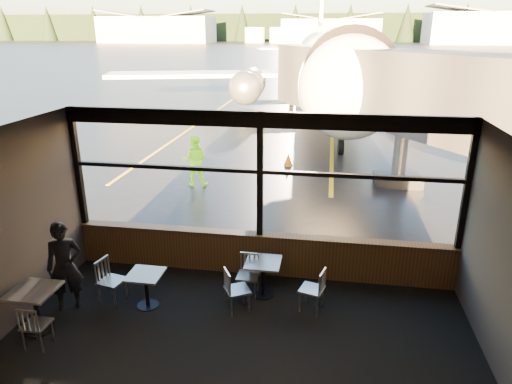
% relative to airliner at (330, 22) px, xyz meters
% --- Properties ---
extents(ground_plane, '(520.00, 520.00, 0.00)m').
position_rel_airliner_xyz_m(ground_plane, '(-1.03, 97.50, -5.48)').
color(ground_plane, black).
rests_on(ground_plane, ground).
extents(carpet_floor, '(8.00, 6.00, 0.01)m').
position_rel_airliner_xyz_m(carpet_floor, '(-1.03, -25.50, -5.47)').
color(carpet_floor, black).
rests_on(carpet_floor, ground).
extents(ceiling, '(8.00, 6.00, 0.04)m').
position_rel_airliner_xyz_m(ceiling, '(-1.03, -25.50, -1.98)').
color(ceiling, '#38332D').
rests_on(ceiling, ground).
extents(window_sill, '(8.00, 0.28, 0.90)m').
position_rel_airliner_xyz_m(window_sill, '(-1.03, -22.50, -5.03)').
color(window_sill, brown).
rests_on(window_sill, ground).
extents(window_header, '(8.00, 0.18, 0.30)m').
position_rel_airliner_xyz_m(window_header, '(-1.03, -22.50, -2.13)').
color(window_header, black).
rests_on(window_header, ground).
extents(mullion_left, '(0.12, 0.12, 2.60)m').
position_rel_airliner_xyz_m(mullion_left, '(-4.98, -22.50, -3.28)').
color(mullion_left, black).
rests_on(mullion_left, ground).
extents(mullion_centre, '(0.12, 0.12, 2.60)m').
position_rel_airliner_xyz_m(mullion_centre, '(-1.03, -22.50, -3.28)').
color(mullion_centre, black).
rests_on(mullion_centre, ground).
extents(mullion_right, '(0.12, 0.12, 2.60)m').
position_rel_airliner_xyz_m(mullion_right, '(2.92, -22.50, -3.28)').
color(mullion_right, black).
rests_on(mullion_right, ground).
extents(window_transom, '(8.00, 0.10, 0.08)m').
position_rel_airliner_xyz_m(window_transom, '(-1.03, -22.50, -3.18)').
color(window_transom, black).
rests_on(window_transom, ground).
extents(airliner, '(32.30, 37.85, 10.95)m').
position_rel_airliner_xyz_m(airliner, '(0.00, 0.00, 0.00)').
color(airliner, silver).
rests_on(airliner, ground_plane).
extents(jet_bridge, '(9.32, 11.39, 4.97)m').
position_rel_airliner_xyz_m(jet_bridge, '(2.57, -17.00, -2.99)').
color(jet_bridge, '#2C2C2F').
rests_on(jet_bridge, ground_plane).
extents(cafe_table_near, '(0.67, 0.67, 0.74)m').
position_rel_airliner_xyz_m(cafe_table_near, '(-0.83, -23.34, -5.11)').
color(cafe_table_near, '#A7A199').
rests_on(cafe_table_near, carpet_floor).
extents(cafe_table_mid, '(0.63, 0.63, 0.70)m').
position_rel_airliner_xyz_m(cafe_table_mid, '(-2.95, -24.08, -5.13)').
color(cafe_table_mid, gray).
rests_on(cafe_table_mid, carpet_floor).
extents(cafe_table_left, '(0.74, 0.74, 0.81)m').
position_rel_airliner_xyz_m(cafe_table_left, '(-4.54, -25.09, -5.07)').
color(cafe_table_left, gray).
rests_on(cafe_table_left, carpet_floor).
extents(chair_near_e, '(0.58, 0.58, 0.87)m').
position_rel_airliner_xyz_m(chair_near_e, '(0.13, -23.71, -5.04)').
color(chair_near_e, beige).
rests_on(chair_near_e, carpet_floor).
extents(chair_near_w, '(0.65, 0.65, 0.88)m').
position_rel_airliner_xyz_m(chair_near_w, '(-1.22, -23.96, -5.04)').
color(chair_near_w, '#B5B0A4').
rests_on(chair_near_w, carpet_floor).
extents(chair_near_n, '(0.48, 0.48, 0.86)m').
position_rel_airliner_xyz_m(chair_near_n, '(-1.12, -23.42, -5.05)').
color(chair_near_n, '#B6B1A4').
rests_on(chair_near_n, carpet_floor).
extents(chair_mid_w, '(0.59, 0.59, 0.91)m').
position_rel_airliner_xyz_m(chair_mid_w, '(-3.64, -24.06, -5.02)').
color(chair_mid_w, '#ACA79B').
rests_on(chair_mid_w, carpet_floor).
extents(chair_left_s, '(0.45, 0.45, 0.83)m').
position_rel_airliner_xyz_m(chair_left_s, '(-4.28, -25.48, -5.06)').
color(chair_left_s, '#B6B0A4').
rests_on(chair_left_s, carpet_floor).
extents(passenger, '(0.75, 0.68, 1.73)m').
position_rel_airliner_xyz_m(passenger, '(-4.38, -24.35, -4.61)').
color(passenger, black).
rests_on(passenger, carpet_floor).
extents(ground_crew, '(0.90, 0.73, 1.71)m').
position_rel_airliner_xyz_m(ground_crew, '(-4.08, -16.96, -4.62)').
color(ground_crew, '#BFF219').
rests_on(ground_crew, ground_plane).
extents(cone_nose, '(0.34, 0.34, 0.48)m').
position_rel_airliner_xyz_m(cone_nose, '(-1.20, -14.11, -5.24)').
color(cone_nose, '#EC5307').
rests_on(cone_nose, ground_plane).
extents(hangar_left, '(45.00, 18.00, 11.00)m').
position_rel_airliner_xyz_m(hangar_left, '(-71.03, 157.50, 0.02)').
color(hangar_left, silver).
rests_on(hangar_left, ground_plane).
extents(hangar_mid, '(38.00, 15.00, 10.00)m').
position_rel_airliner_xyz_m(hangar_mid, '(-1.03, 162.50, -0.48)').
color(hangar_mid, silver).
rests_on(hangar_mid, ground_plane).
extents(hangar_right, '(50.00, 20.00, 12.00)m').
position_rel_airliner_xyz_m(hangar_right, '(58.97, 155.50, 0.52)').
color(hangar_right, silver).
rests_on(hangar_right, ground_plane).
extents(fuel_tank_a, '(8.00, 8.00, 6.00)m').
position_rel_airliner_xyz_m(fuel_tank_a, '(-31.03, 159.50, -2.48)').
color(fuel_tank_a, silver).
rests_on(fuel_tank_a, ground_plane).
extents(fuel_tank_b, '(8.00, 8.00, 6.00)m').
position_rel_airliner_xyz_m(fuel_tank_b, '(-21.03, 159.50, -2.48)').
color(fuel_tank_b, silver).
rests_on(fuel_tank_b, ground_plane).
extents(fuel_tank_c, '(8.00, 8.00, 6.00)m').
position_rel_airliner_xyz_m(fuel_tank_c, '(-11.03, 159.50, -2.48)').
color(fuel_tank_c, silver).
rests_on(fuel_tank_c, ground_plane).
extents(treeline, '(360.00, 3.00, 12.00)m').
position_rel_airliner_xyz_m(treeline, '(-1.03, 187.50, 0.52)').
color(treeline, black).
rests_on(treeline, ground_plane).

